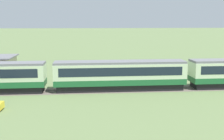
% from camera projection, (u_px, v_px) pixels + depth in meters
% --- Properties ---
extents(ground_plane, '(600.00, 600.00, 0.00)m').
position_uv_depth(ground_plane, '(212.00, 86.00, 41.49)').
color(ground_plane, '#607547').
extents(passenger_train, '(95.63, 3.10, 4.09)m').
position_uv_depth(passenger_train, '(122.00, 74.00, 39.00)').
color(passenger_train, '#1E6033').
rests_on(passenger_train, ground_plane).
extents(railway_track, '(152.69, 3.60, 0.04)m').
position_uv_depth(railway_track, '(123.00, 90.00, 39.41)').
color(railway_track, '#665B51').
rests_on(railway_track, ground_plane).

